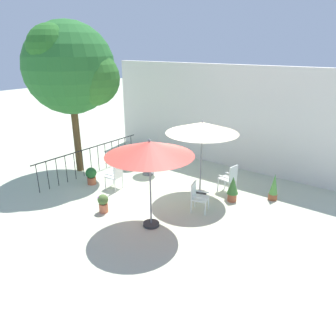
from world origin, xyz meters
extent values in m
plane|color=beige|center=(0.00, 0.00, 0.00)|extent=(60.00, 60.00, 0.00)
cube|color=silver|center=(0.00, 4.01, 1.96)|extent=(10.72, 0.30, 3.93)
cube|color=black|center=(-3.34, 0.00, 1.00)|extent=(0.03, 4.77, 0.03)
cylinder|color=black|center=(-3.34, -2.20, 0.50)|extent=(0.02, 0.02, 1.00)
cylinder|color=black|center=(-3.34, -1.84, 0.50)|extent=(0.02, 0.02, 1.00)
cylinder|color=black|center=(-3.34, -1.47, 0.50)|extent=(0.02, 0.02, 1.00)
cylinder|color=black|center=(-3.34, -1.10, 0.50)|extent=(0.02, 0.02, 1.00)
cylinder|color=black|center=(-3.34, -0.73, 0.50)|extent=(0.02, 0.02, 1.00)
cylinder|color=black|center=(-3.34, -0.37, 0.50)|extent=(0.02, 0.02, 1.00)
cylinder|color=black|center=(-3.34, 0.00, 0.50)|extent=(0.02, 0.02, 1.00)
cylinder|color=black|center=(-3.34, 0.37, 0.50)|extent=(0.02, 0.02, 1.00)
cylinder|color=black|center=(-3.34, 0.73, 0.50)|extent=(0.02, 0.02, 1.00)
cylinder|color=black|center=(-3.34, 1.10, 0.50)|extent=(0.02, 0.02, 1.00)
cylinder|color=black|center=(-3.34, 1.47, 0.50)|extent=(0.02, 0.02, 1.00)
cylinder|color=black|center=(-3.34, 1.84, 0.50)|extent=(0.02, 0.02, 1.00)
cylinder|color=black|center=(-3.34, 2.20, 0.50)|extent=(0.02, 0.02, 1.00)
cylinder|color=brown|center=(-3.96, -0.07, 1.36)|extent=(0.26, 0.26, 2.71)
sphere|color=#276A2B|center=(-3.96, -0.07, 3.83)|extent=(3.18, 3.18, 3.18)
sphere|color=#2D6A26|center=(-3.16, 0.25, 3.51)|extent=(1.91, 1.91, 1.91)
sphere|color=#267333|center=(-4.59, 0.41, 3.98)|extent=(1.75, 1.75, 1.75)
sphere|color=#276924|center=(-3.80, -0.78, 4.46)|extent=(1.59, 1.59, 1.59)
cylinder|color=#2D2D2D|center=(0.92, -1.52, 0.04)|extent=(0.44, 0.44, 0.08)
cylinder|color=slate|center=(0.92, -1.52, 1.19)|extent=(0.04, 0.04, 2.37)
cone|color=#D34A3D|center=(0.92, -1.52, 2.19)|extent=(2.26, 2.26, 0.36)
sphere|color=slate|center=(0.92, -1.52, 2.40)|extent=(0.06, 0.06, 0.06)
cylinder|color=#2D2D2D|center=(0.95, 0.91, 0.04)|extent=(0.44, 0.44, 0.08)
cylinder|color=slate|center=(0.95, 0.91, 1.21)|extent=(0.04, 0.04, 2.41)
cone|color=beige|center=(0.95, 0.91, 2.25)|extent=(2.24, 2.24, 0.33)
sphere|color=slate|center=(0.95, 0.91, 2.44)|extent=(0.06, 0.06, 0.06)
cylinder|color=white|center=(-1.57, 1.25, 0.77)|extent=(0.83, 0.83, 0.02)
cylinder|color=slate|center=(-1.57, 1.25, 0.38)|extent=(0.06, 0.06, 0.75)
cylinder|color=slate|center=(-1.57, 1.25, 0.01)|extent=(0.46, 0.46, 0.03)
cylinder|color=white|center=(-2.62, 1.42, 0.71)|extent=(0.75, 0.75, 0.02)
cylinder|color=slate|center=(-2.62, 1.42, 0.35)|extent=(0.06, 0.06, 0.69)
cylinder|color=slate|center=(-2.62, 1.42, 0.01)|extent=(0.41, 0.41, 0.03)
cube|color=white|center=(1.54, 1.64, 0.47)|extent=(0.55, 0.50, 0.04)
cube|color=white|center=(1.76, 1.60, 0.73)|extent=(0.11, 0.40, 0.49)
cube|color=white|center=(1.58, 1.82, 0.59)|extent=(0.43, 0.12, 0.03)
cube|color=white|center=(1.51, 1.45, 0.59)|extent=(0.43, 0.12, 0.03)
cylinder|color=white|center=(1.36, 1.87, 0.22)|extent=(0.04, 0.04, 0.45)
cylinder|color=white|center=(1.29, 1.49, 0.22)|extent=(0.04, 0.04, 0.45)
cylinder|color=white|center=(1.80, 1.79, 0.22)|extent=(0.04, 0.04, 0.45)
cylinder|color=white|center=(1.73, 1.41, 0.22)|extent=(0.04, 0.04, 0.45)
cube|color=white|center=(1.54, -0.04, 0.42)|extent=(0.57, 0.57, 0.04)
cube|color=white|center=(1.34, -0.10, 0.66)|extent=(0.17, 0.42, 0.44)
cube|color=white|center=(1.60, -0.23, 0.54)|extent=(0.40, 0.16, 0.03)
cube|color=white|center=(1.48, 0.16, 0.54)|extent=(0.40, 0.16, 0.03)
cylinder|color=white|center=(1.80, -0.17, 0.20)|extent=(0.04, 0.04, 0.40)
cylinder|color=white|center=(1.68, 0.22, 0.20)|extent=(0.04, 0.04, 0.40)
cylinder|color=white|center=(1.40, -0.30, 0.20)|extent=(0.04, 0.04, 0.40)
cylinder|color=white|center=(1.28, 0.10, 0.20)|extent=(0.04, 0.04, 0.40)
cube|color=white|center=(-1.65, -0.43, 0.43)|extent=(0.51, 0.47, 0.04)
cube|color=white|center=(-1.44, -0.41, 0.68)|extent=(0.08, 0.41, 0.47)
cube|color=white|center=(-1.67, -0.23, 0.55)|extent=(0.42, 0.08, 0.03)
cube|color=white|center=(-1.64, -0.62, 0.55)|extent=(0.42, 0.08, 0.03)
cylinder|color=white|center=(-1.89, -0.25, 0.21)|extent=(0.04, 0.04, 0.41)
cylinder|color=white|center=(-1.85, -0.64, 0.21)|extent=(0.04, 0.04, 0.41)
cylinder|color=white|center=(-1.46, -0.21, 0.21)|extent=(0.04, 0.04, 0.41)
cylinder|color=white|center=(-1.42, -0.60, 0.21)|extent=(0.04, 0.04, 0.41)
cylinder|color=#AC5A3A|center=(1.99, 1.14, 0.13)|extent=(0.28, 0.28, 0.26)
cylinder|color=#382819|center=(1.99, 1.14, 0.25)|extent=(0.25, 0.25, 0.02)
cone|color=#3F7733|center=(1.99, 1.14, 0.54)|extent=(0.35, 0.35, 0.56)
cylinder|color=brown|center=(2.97, 2.01, 0.10)|extent=(0.28, 0.28, 0.20)
cylinder|color=#382819|center=(2.97, 2.01, 0.19)|extent=(0.24, 0.24, 0.02)
cone|color=#559A42|center=(2.97, 2.01, 0.53)|extent=(0.26, 0.26, 0.67)
cylinder|color=#CA6E4C|center=(-0.68, -1.78, 0.13)|extent=(0.26, 0.26, 0.27)
cylinder|color=#382819|center=(-0.68, -1.78, 0.26)|extent=(0.23, 0.23, 0.02)
sphere|color=#4B6B34|center=(-0.68, -1.78, 0.40)|extent=(0.31, 0.31, 0.31)
sphere|color=#B350B7|center=(-0.70, -1.69, 0.39)|extent=(0.08, 0.08, 0.08)
sphere|color=#B350B7|center=(-0.59, -1.76, 0.43)|extent=(0.09, 0.09, 0.09)
sphere|color=#B350B7|center=(-0.75, -1.86, 0.47)|extent=(0.08, 0.08, 0.08)
cylinder|color=#AD5A39|center=(-2.54, -0.67, 0.13)|extent=(0.30, 0.30, 0.26)
cylinder|color=#382819|center=(-2.54, -0.67, 0.25)|extent=(0.26, 0.26, 0.02)
sphere|color=#225D28|center=(-2.54, -0.67, 0.42)|extent=(0.38, 0.38, 0.38)
sphere|color=#DD3462|center=(-2.45, -0.56, 0.42)|extent=(0.11, 0.11, 0.11)
sphere|color=#DD3462|center=(-2.67, -0.66, 0.39)|extent=(0.07, 0.07, 0.07)
camera|label=1|loc=(5.81, -7.15, 4.55)|focal=33.83mm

